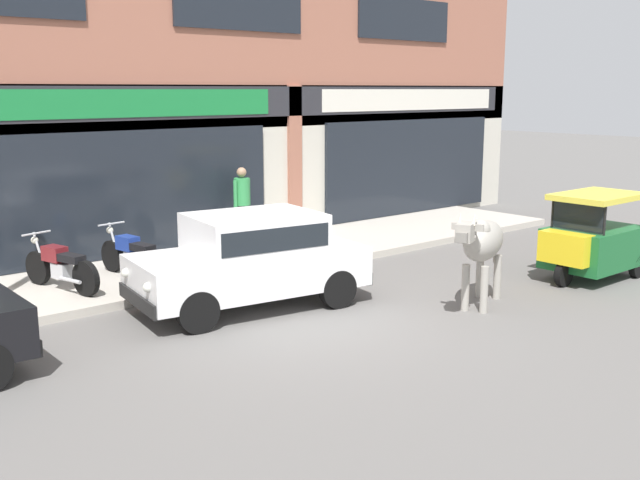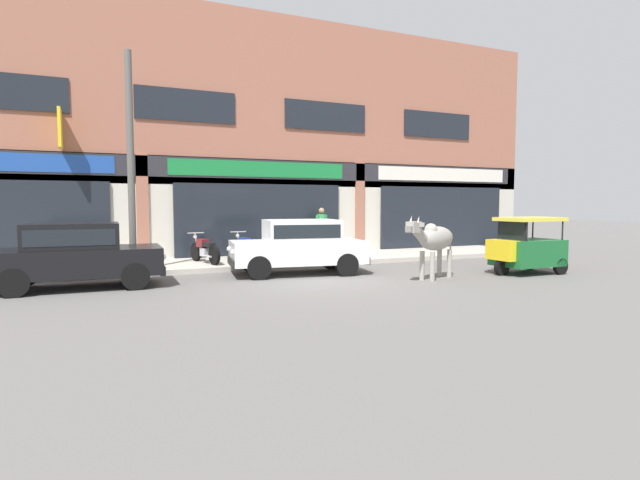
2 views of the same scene
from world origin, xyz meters
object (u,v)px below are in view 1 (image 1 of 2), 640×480
object	(u,v)px
cow	(482,243)
car_1	(251,256)
motorcycle_2	(208,244)
auto_rickshaw	(591,242)
motorcycle_0	(61,266)
motorcycle_1	(133,255)
pedestrian	(242,197)

from	to	relation	value
cow	car_1	xyz separation A→B (m)	(-2.73, 2.25, -0.19)
motorcycle_2	cow	bearing A→B (deg)	-66.64
cow	auto_rickshaw	xyz separation A→B (m)	(2.87, -0.19, -0.35)
cow	car_1	distance (m)	3.54
auto_rickshaw	motorcycle_0	bearing A→B (deg)	147.68
cow	motorcycle_1	size ratio (longest dim) A/B	1.11
motorcycle_0	motorcycle_2	size ratio (longest dim) A/B	0.98
motorcycle_1	pedestrian	world-z (taller)	pedestrian
auto_rickshaw	motorcycle_2	xyz separation A→B (m)	(-4.87, 4.82, -0.13)
cow	motorcycle_0	world-z (taller)	cow
cow	motorcycle_1	xyz separation A→B (m)	(-3.50, 4.66, -0.48)
car_1	motorcycle_1	distance (m)	2.55
pedestrian	cow	bearing A→B (deg)	-85.42
auto_rickshaw	pedestrian	bearing A→B (deg)	119.21
motorcycle_1	motorcycle_2	size ratio (longest dim) A/B	1.00
motorcycle_0	motorcycle_2	bearing A→B (deg)	-0.11
motorcycle_0	motorcycle_1	world-z (taller)	same
cow	motorcycle_2	xyz separation A→B (m)	(-2.00, 4.64, -0.48)
car_1	pedestrian	world-z (taller)	pedestrian
car_1	motorcycle_1	xyz separation A→B (m)	(-0.77, 2.41, -0.29)
motorcycle_0	motorcycle_2	xyz separation A→B (m)	(2.76, -0.01, 0.00)
motorcycle_0	motorcycle_2	world-z (taller)	same
car_1	motorcycle_0	world-z (taller)	car_1
cow	auto_rickshaw	distance (m)	2.90
auto_rickshaw	motorcycle_0	size ratio (longest dim) A/B	1.12
cow	pedestrian	distance (m)	5.79
motorcycle_0	pedestrian	xyz separation A→B (m)	(4.30, 1.13, 0.60)
car_1	pedestrian	xyz separation A→B (m)	(2.27, 3.52, 0.31)
auto_rickshaw	pedestrian	xyz separation A→B (m)	(-3.33, 5.96, 0.47)
car_1	motorcycle_1	size ratio (longest dim) A/B	2.09
cow	pedestrian	world-z (taller)	pedestrian
motorcycle_1	auto_rickshaw	bearing A→B (deg)	-37.26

